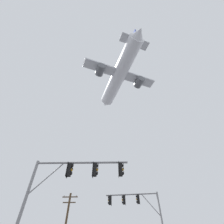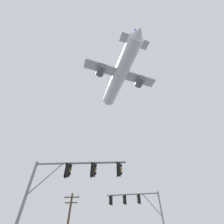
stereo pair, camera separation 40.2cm
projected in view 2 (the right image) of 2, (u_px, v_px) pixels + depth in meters
signal_pole_near at (67, 182)px, 10.74m from camera, size 6.74×0.57×6.58m
signal_pole_far at (139, 208)px, 16.98m from camera, size 5.89×0.85×6.73m
airplane at (120, 74)px, 40.61m from camera, size 18.17×23.52×6.65m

